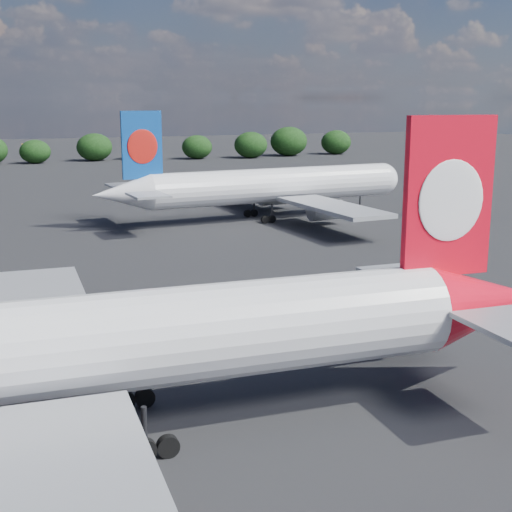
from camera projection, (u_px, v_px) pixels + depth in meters
name	position (u px, v px, depth m)	size (l,w,h in m)	color
qantas_airliner	(125.00, 344.00, 38.11)	(52.34, 49.69, 17.12)	white
china_southern_airliner	(265.00, 187.00, 107.34)	(50.24, 47.80, 16.39)	white
billboard_yellow	(31.00, 149.00, 201.37)	(5.00, 0.30, 5.50)	yellow
horizon_treeline	(25.00, 150.00, 198.52)	(208.47, 16.26, 9.18)	black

